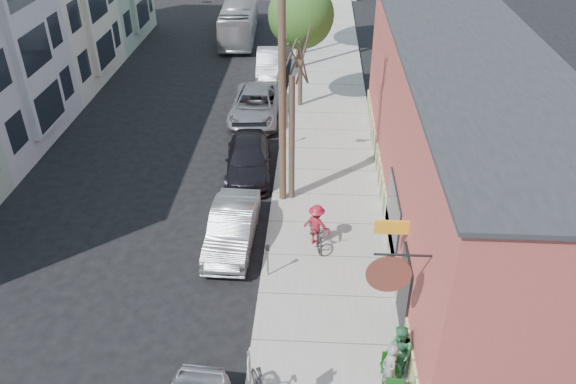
# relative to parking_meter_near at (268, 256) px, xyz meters

# --- Properties ---
(ground) EXTENTS (120.00, 120.00, 0.00)m
(ground) POSITION_rel_parking_meter_near_xyz_m (-2.25, -0.89, -0.98)
(ground) COLOR black
(sidewalk) EXTENTS (4.50, 58.00, 0.15)m
(sidewalk) POSITION_rel_parking_meter_near_xyz_m (2.00, 10.11, -0.91)
(sidewalk) COLOR #A09E94
(sidewalk) RESTS_ON ground
(cafe_building) EXTENTS (6.60, 20.20, 6.61)m
(cafe_building) POSITION_rel_parking_meter_near_xyz_m (6.74, 4.10, 2.32)
(cafe_building) COLOR #A6443D
(cafe_building) RESTS_ON ground
(apartment_row) EXTENTS (6.30, 32.00, 9.00)m
(apartment_row) POSITION_rel_parking_meter_near_xyz_m (-14.10, 13.11, 3.52)
(apartment_row) COLOR #97A88E
(apartment_row) RESTS_ON ground
(parking_meter_near) EXTENTS (0.14, 0.14, 1.24)m
(parking_meter_near) POSITION_rel_parking_meter_near_xyz_m (0.00, 0.00, 0.00)
(parking_meter_near) COLOR slate
(parking_meter_near) RESTS_ON sidewalk
(parking_meter_far) EXTENTS (0.14, 0.14, 1.24)m
(parking_meter_far) POSITION_rel_parking_meter_near_xyz_m (0.00, 9.29, 0.00)
(parking_meter_far) COLOR slate
(parking_meter_far) RESTS_ON sidewalk
(utility_pole_near) EXTENTS (3.57, 0.28, 10.00)m
(utility_pole_near) POSITION_rel_parking_meter_near_xyz_m (0.14, 4.75, 4.43)
(utility_pole_near) COLOR #503A28
(utility_pole_near) RESTS_ON sidewalk
(tree_bare) EXTENTS (0.24, 0.24, 5.24)m
(tree_bare) POSITION_rel_parking_meter_near_xyz_m (0.55, 4.84, 1.79)
(tree_bare) COLOR #44392C
(tree_bare) RESTS_ON sidewalk
(tree_leafy_mid) EXTENTS (3.34, 3.34, 6.52)m
(tree_leafy_mid) POSITION_rel_parking_meter_near_xyz_m (0.55, 14.06, 4.00)
(tree_leafy_mid) COLOR #44392C
(tree_leafy_mid) RESTS_ON sidewalk
(patio_chair_a) EXTENTS (0.57, 0.57, 0.88)m
(patio_chair_a) POSITION_rel_parking_meter_near_xyz_m (3.66, -4.11, -0.39)
(patio_chair_a) COLOR #144714
(patio_chair_a) RESTS_ON sidewalk
(patron_grey) EXTENTS (0.51, 0.65, 1.59)m
(patron_grey) POSITION_rel_parking_meter_near_xyz_m (3.58, -4.38, -0.04)
(patron_grey) COLOR gray
(patron_grey) RESTS_ON sidewalk
(patron_green) EXTENTS (0.85, 0.97, 1.67)m
(patron_green) POSITION_rel_parking_meter_near_xyz_m (3.89, -3.85, 0.00)
(patron_green) COLOR #2F774B
(patron_green) RESTS_ON sidewalk
(cyclist) EXTENTS (1.19, 0.97, 1.61)m
(cyclist) POSITION_rel_parking_meter_near_xyz_m (1.59, 1.85, -0.03)
(cyclist) COLOR maroon
(cyclist) RESTS_ON sidewalk
(cyclist_bike) EXTENTS (1.08, 2.03, 1.01)m
(cyclist_bike) POSITION_rel_parking_meter_near_xyz_m (1.59, 1.85, -0.33)
(cyclist_bike) COLOR black
(cyclist_bike) RESTS_ON sidewalk
(car_1) EXTENTS (1.63, 4.44, 1.45)m
(car_1) POSITION_rel_parking_meter_near_xyz_m (-1.45, 1.82, -0.26)
(car_1) COLOR #93969A
(car_1) RESTS_ON ground
(car_2) EXTENTS (2.33, 4.90, 1.38)m
(car_2) POSITION_rel_parking_meter_near_xyz_m (-1.45, 6.90, -0.29)
(car_2) COLOR black
(car_2) RESTS_ON ground
(car_3) EXTENTS (2.55, 5.42, 1.50)m
(car_3) POSITION_rel_parking_meter_near_xyz_m (-1.71, 12.47, -0.23)
(car_3) COLOR gray
(car_3) RESTS_ON ground
(car_4) EXTENTS (1.93, 4.78, 1.54)m
(car_4) POSITION_rel_parking_meter_near_xyz_m (-1.45, 18.68, -0.21)
(car_4) COLOR silver
(car_4) RESTS_ON ground
(bus) EXTENTS (2.71, 9.66, 2.66)m
(bus) POSITION_rel_parking_meter_near_xyz_m (-4.33, 26.48, 0.35)
(bus) COLOR silver
(bus) RESTS_ON ground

